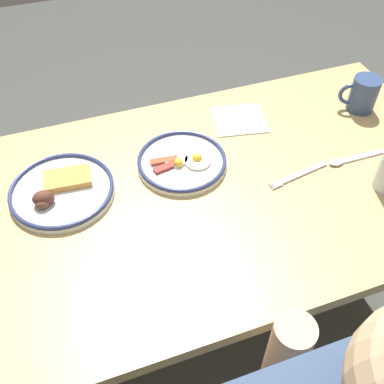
{
  "coord_description": "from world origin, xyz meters",
  "views": [
    {
      "loc": [
        0.29,
        0.72,
        1.56
      ],
      "look_at": [
        0.05,
        0.03,
        0.77
      ],
      "focal_mm": 41.69,
      "sensor_mm": 36.0,
      "label": 1
    }
  ],
  "objects_px": {
    "plate_center_pancakes": "(182,161)",
    "coffee_mug": "(363,94)",
    "paper_napkin": "(239,120)",
    "fork_near": "(298,175)",
    "tea_spoon": "(351,159)",
    "plate_near_main": "(61,190)"
  },
  "relations": [
    {
      "from": "plate_center_pancakes",
      "to": "tea_spoon",
      "type": "distance_m",
      "value": 0.46
    },
    {
      "from": "plate_near_main",
      "to": "plate_center_pancakes",
      "type": "xyz_separation_m",
      "value": [
        -0.32,
        -0.0,
        -0.0
      ]
    },
    {
      "from": "tea_spoon",
      "to": "coffee_mug",
      "type": "bearing_deg",
      "value": -127.93
    },
    {
      "from": "coffee_mug",
      "to": "paper_napkin",
      "type": "distance_m",
      "value": 0.38
    },
    {
      "from": "plate_center_pancakes",
      "to": "coffee_mug",
      "type": "height_order",
      "value": "coffee_mug"
    },
    {
      "from": "plate_near_main",
      "to": "tea_spoon",
      "type": "height_order",
      "value": "plate_near_main"
    },
    {
      "from": "tea_spoon",
      "to": "plate_near_main",
      "type": "bearing_deg",
      "value": -10.09
    },
    {
      "from": "plate_near_main",
      "to": "paper_napkin",
      "type": "bearing_deg",
      "value": -166.86
    },
    {
      "from": "plate_center_pancakes",
      "to": "tea_spoon",
      "type": "xyz_separation_m",
      "value": [
        -0.44,
        0.13,
        -0.01
      ]
    },
    {
      "from": "plate_center_pancakes",
      "to": "paper_napkin",
      "type": "distance_m",
      "value": 0.26
    },
    {
      "from": "paper_napkin",
      "to": "fork_near",
      "type": "height_order",
      "value": "fork_near"
    },
    {
      "from": "paper_napkin",
      "to": "fork_near",
      "type": "relative_size",
      "value": 0.83
    },
    {
      "from": "plate_center_pancakes",
      "to": "coffee_mug",
      "type": "xyz_separation_m",
      "value": [
        -0.59,
        -0.06,
        0.04
      ]
    },
    {
      "from": "fork_near",
      "to": "plate_near_main",
      "type": "bearing_deg",
      "value": -13.32
    },
    {
      "from": "coffee_mug",
      "to": "paper_napkin",
      "type": "bearing_deg",
      "value": -10.56
    },
    {
      "from": "coffee_mug",
      "to": "tea_spoon",
      "type": "height_order",
      "value": "coffee_mug"
    },
    {
      "from": "paper_napkin",
      "to": "fork_near",
      "type": "xyz_separation_m",
      "value": [
        -0.05,
        0.27,
        0.0
      ]
    },
    {
      "from": "coffee_mug",
      "to": "paper_napkin",
      "type": "relative_size",
      "value": 0.75
    },
    {
      "from": "fork_near",
      "to": "paper_napkin",
      "type": "bearing_deg",
      "value": -79.2
    },
    {
      "from": "plate_center_pancakes",
      "to": "paper_napkin",
      "type": "height_order",
      "value": "plate_center_pancakes"
    },
    {
      "from": "paper_napkin",
      "to": "fork_near",
      "type": "bearing_deg",
      "value": 100.8
    },
    {
      "from": "plate_center_pancakes",
      "to": "tea_spoon",
      "type": "height_order",
      "value": "plate_center_pancakes"
    }
  ]
}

